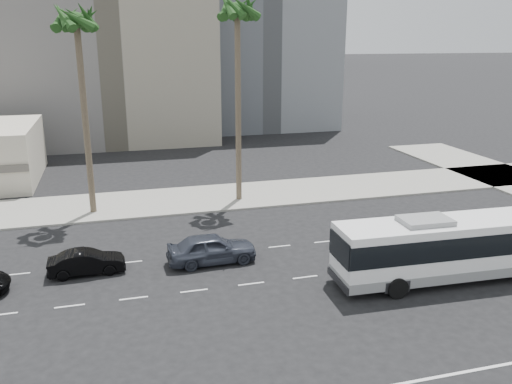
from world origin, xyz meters
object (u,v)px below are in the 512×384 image
object	(u,v)px
palm_mid	(77,25)
car_a	(212,248)
car_b	(87,262)
palm_near	(237,14)
city_bus	(450,246)

from	to	relation	value
palm_mid	car_a	bearing A→B (deg)	-58.46
car_b	palm_near	size ratio (longest dim) A/B	0.26
car_b	palm_mid	distance (m)	16.37
car_b	palm_near	world-z (taller)	palm_near
car_a	palm_near	size ratio (longest dim) A/B	0.33
city_bus	car_b	bearing A→B (deg)	164.77
car_a	palm_mid	distance (m)	17.74
car_a	palm_mid	xyz separation A→B (m)	(-6.69, 10.91, 12.29)
car_a	palm_near	bearing A→B (deg)	-22.93
city_bus	car_b	world-z (taller)	city_bus
palm_near	city_bus	bearing A→B (deg)	-66.05
car_a	car_b	world-z (taller)	car_a
car_b	palm_mid	bearing A→B (deg)	-2.33
city_bus	car_a	xyz separation A→B (m)	(-11.66, 5.44, -1.01)
palm_mid	city_bus	bearing A→B (deg)	-41.68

